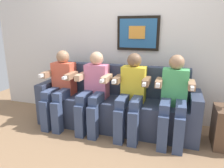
{
  "coord_description": "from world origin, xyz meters",
  "views": [
    {
      "loc": [
        0.83,
        -2.4,
        1.43
      ],
      "look_at": [
        0.0,
        0.15,
        0.7
      ],
      "focal_mm": 33.19,
      "sensor_mm": 36.0,
      "label": 1
    }
  ],
  "objects_px": {
    "person_right_center": "(132,92)",
    "person_rightmost": "(174,96)",
    "person_leftmost": "(60,86)",
    "couch": "(116,106)",
    "person_left_center": "(94,89)"
  },
  "relations": [
    {
      "from": "person_right_center",
      "to": "person_rightmost",
      "type": "relative_size",
      "value": 1.0
    },
    {
      "from": "person_leftmost",
      "to": "person_right_center",
      "type": "xyz_separation_m",
      "value": [
        1.08,
        0.0,
        0.0
      ]
    },
    {
      "from": "couch",
      "to": "person_rightmost",
      "type": "bearing_deg",
      "value": -11.79
    },
    {
      "from": "person_leftmost",
      "to": "couch",
      "type": "bearing_deg",
      "value": 11.79
    },
    {
      "from": "person_leftmost",
      "to": "person_rightmost",
      "type": "relative_size",
      "value": 1.0
    },
    {
      "from": "person_right_center",
      "to": "person_left_center",
      "type": "bearing_deg",
      "value": 179.95
    },
    {
      "from": "person_leftmost",
      "to": "person_left_center",
      "type": "distance_m",
      "value": 0.54
    },
    {
      "from": "couch",
      "to": "person_leftmost",
      "type": "relative_size",
      "value": 2.07
    },
    {
      "from": "person_leftmost",
      "to": "person_right_center",
      "type": "distance_m",
      "value": 1.08
    },
    {
      "from": "couch",
      "to": "person_leftmost",
      "type": "height_order",
      "value": "person_leftmost"
    },
    {
      "from": "person_rightmost",
      "to": "person_left_center",
      "type": "bearing_deg",
      "value": 179.98
    },
    {
      "from": "person_leftmost",
      "to": "person_rightmost",
      "type": "height_order",
      "value": "same"
    },
    {
      "from": "couch",
      "to": "person_rightmost",
      "type": "height_order",
      "value": "person_rightmost"
    },
    {
      "from": "person_leftmost",
      "to": "person_rightmost",
      "type": "bearing_deg",
      "value": 0.0
    },
    {
      "from": "person_left_center",
      "to": "person_right_center",
      "type": "distance_m",
      "value": 0.54
    }
  ]
}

